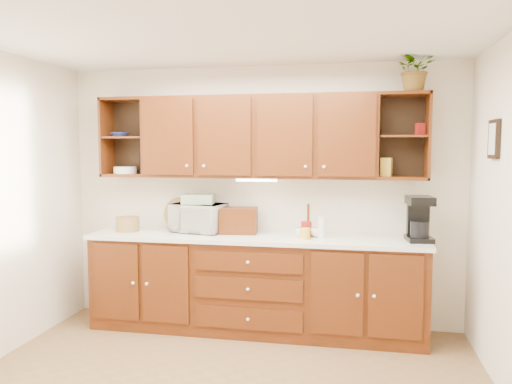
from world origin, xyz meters
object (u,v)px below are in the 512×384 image
at_px(microwave, 199,218).
at_px(coffee_maker, 419,219).
at_px(bread_box, 239,221).
at_px(potted_plant, 416,69).

bearing_deg(microwave, coffee_maker, 8.10).
height_order(bread_box, coffee_maker, coffee_maker).
relative_size(bread_box, potted_plant, 0.91).
bearing_deg(bread_box, coffee_maker, -8.51).
relative_size(bread_box, coffee_maker, 0.89).
relative_size(microwave, bread_box, 1.42).
distance_m(bread_box, coffee_maker, 1.70).
distance_m(bread_box, potted_plant, 2.17).
xyz_separation_m(coffee_maker, potted_plant, (-0.06, 0.07, 1.35)).
bearing_deg(coffee_maker, potted_plant, 125.09).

